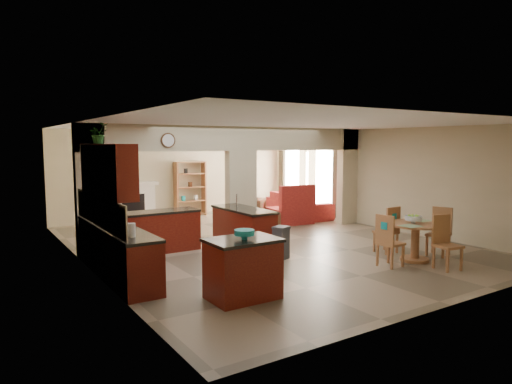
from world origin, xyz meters
TOP-DOWN VIEW (x-y plane):
  - floor at (0.00, 0.00)m, footprint 10.00×10.00m
  - ceiling at (0.00, 0.00)m, footprint 10.00×10.00m
  - wall_back at (0.00, 5.00)m, footprint 8.00×0.00m
  - wall_front at (0.00, -5.00)m, footprint 8.00×0.00m
  - wall_left at (-4.00, 0.00)m, footprint 0.00×10.00m
  - wall_right at (4.00, 0.00)m, footprint 0.00×10.00m
  - partition_left_pier at (-3.70, 1.00)m, footprint 0.60×0.25m
  - partition_center_pier at (0.00, 1.00)m, footprint 0.80×0.25m
  - partition_right_pier at (3.70, 1.00)m, footprint 0.60×0.25m
  - partition_header at (0.00, 1.00)m, footprint 8.00×0.25m
  - kitchen_counter at (-3.26, -0.25)m, footprint 2.52×3.29m
  - upper_cabinets at (-3.82, -0.80)m, footprint 0.35×2.40m
  - peninsula at (-0.60, -0.11)m, footprint 0.70×1.85m
  - wall_clock at (-2.00, 0.85)m, footprint 0.34×0.03m
  - rug at (1.20, 2.10)m, footprint 1.60×1.30m
  - fireplace at (-1.60, 4.83)m, footprint 1.60×0.35m
  - shelving_unit at (0.35, 4.82)m, footprint 1.00×0.32m
  - window_a at (3.97, 2.30)m, footprint 0.02×0.90m
  - window_b at (3.97, 4.00)m, footprint 0.02×0.90m
  - glazed_door at (3.97, 3.15)m, footprint 0.02×0.70m
  - drape_a_left at (3.93, 1.70)m, footprint 0.10×0.28m
  - drape_a_right at (3.93, 2.90)m, footprint 0.10×0.28m
  - drape_b_left at (3.93, 3.40)m, footprint 0.10×0.28m
  - drape_b_right at (3.93, 4.60)m, footprint 0.10×0.28m
  - ceiling_fan at (1.50, 3.00)m, footprint 1.00×1.00m
  - kitchen_island at (-2.42, -3.06)m, footprint 1.08×0.77m
  - teal_bowl at (-2.41, -3.11)m, footprint 0.31×0.31m
  - trash_can at (-0.49, -1.41)m, footprint 0.37×0.34m
  - dining_table at (1.70, -3.02)m, footprint 1.14×1.14m
  - fruit_bowl at (1.64, -3.00)m, footprint 0.33×0.33m
  - sofa at (3.30, 2.83)m, footprint 2.74×1.30m
  - chaise at (2.25, 1.92)m, footprint 1.25×1.05m
  - armchair at (1.21, 2.53)m, footprint 1.19×1.19m
  - ottoman at (1.33, 1.68)m, footprint 0.74×0.74m
  - plant at (-3.82, -0.33)m, footprint 0.41×0.38m
  - chair_north at (1.78, -2.28)m, footprint 0.43×0.43m
  - chair_east at (2.57, -2.98)m, footprint 0.52×0.52m
  - chair_south at (1.69, -3.69)m, footprint 0.49×0.49m
  - chair_west at (0.86, -3.04)m, footprint 0.45×0.45m

SIDE VIEW (x-z plane):
  - floor at x=0.00m, z-range 0.00..0.00m
  - rug at x=1.20m, z-range 0.00..0.01m
  - ottoman at x=1.33m, z-range 0.00..0.41m
  - chaise at x=2.25m, z-range 0.00..0.47m
  - trash_can at x=-0.49m, z-range 0.00..0.63m
  - sofa at x=3.30m, z-range 0.00..0.77m
  - armchair at x=1.21m, z-range 0.00..0.77m
  - peninsula at x=-0.60m, z-range 0.00..0.91m
  - kitchen_counter at x=-3.26m, z-range -0.27..1.20m
  - kitchen_island at x=-2.42m, z-range 0.00..0.94m
  - dining_table at x=1.70m, z-range 0.13..0.90m
  - chair_north at x=1.78m, z-range 0.04..1.07m
  - chair_east at x=2.57m, z-range 0.04..1.07m
  - chair_south at x=1.69m, z-range 0.04..1.07m
  - chair_west at x=0.86m, z-range 0.04..1.07m
  - fireplace at x=-1.60m, z-range 0.01..1.21m
  - fruit_bowl at x=1.64m, z-range 0.78..0.95m
  - shelving_unit at x=0.35m, z-range 0.00..1.80m
  - teal_bowl at x=-2.41m, z-range 0.94..1.08m
  - glazed_door at x=3.97m, z-range 0.00..2.10m
  - partition_center_pier at x=0.00m, z-range 0.00..2.20m
  - drape_a_left at x=3.93m, z-range 0.05..2.35m
  - drape_a_right at x=3.93m, z-range 0.05..2.35m
  - drape_b_left at x=3.93m, z-range 0.05..2.35m
  - drape_b_right at x=3.93m, z-range 0.05..2.35m
  - window_a at x=3.97m, z-range 0.25..2.15m
  - window_b at x=3.97m, z-range 0.25..2.15m
  - partition_left_pier at x=-3.70m, z-range 0.00..2.80m
  - partition_right_pier at x=3.70m, z-range 0.00..2.80m
  - wall_back at x=0.00m, z-range -2.60..5.40m
  - wall_front at x=0.00m, z-range -2.60..5.40m
  - wall_left at x=-4.00m, z-range -3.60..6.40m
  - wall_right at x=4.00m, z-range -3.60..6.40m
  - upper_cabinets at x=-3.82m, z-range 1.47..2.37m
  - wall_clock at x=-2.00m, z-range 2.28..2.62m
  - partition_header at x=0.00m, z-range 2.20..2.80m
  - plant at x=-3.82m, z-range 2.37..2.75m
  - ceiling_fan at x=1.50m, z-range 2.51..2.61m
  - ceiling at x=0.00m, z-range 2.80..2.80m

